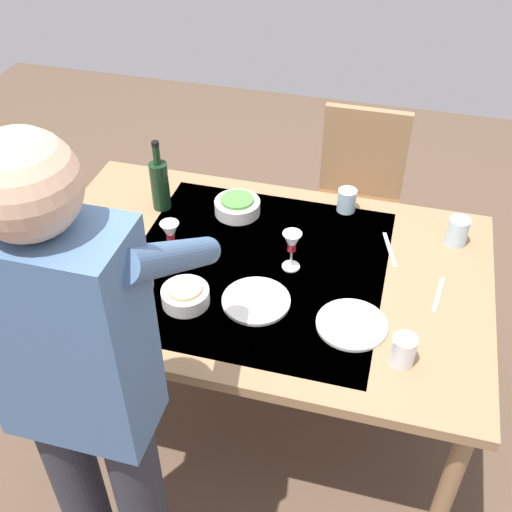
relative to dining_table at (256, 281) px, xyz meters
The scene contains 17 objects.
ground_plane 0.69m from the dining_table, ahead, with size 6.00×6.00×0.00m, color brown.
dining_table is the anchor object (origin of this frame).
chair_near 0.97m from the dining_table, 105.91° to the right, with size 0.40×0.40×0.91m.
person_server 0.87m from the dining_table, 74.28° to the left, with size 0.42×0.61×1.69m.
wine_bottle 0.56m from the dining_table, 29.49° to the right, with size 0.07×0.07×0.30m.
wine_glass_left 0.21m from the dining_table, 165.49° to the right, with size 0.07×0.07×0.15m.
wine_glass_right 0.35m from the dining_table, ahead, with size 0.07×0.07×0.15m.
water_cup_near_left 0.76m from the dining_table, 154.38° to the right, with size 0.08×0.08×0.11m, color silver.
water_cup_near_right 0.63m from the dining_table, 149.79° to the left, with size 0.07×0.07×0.10m, color silver.
water_cup_far_left 0.51m from the dining_table, 120.68° to the right, with size 0.07×0.07×0.09m, color silver.
serving_bowl_pasta 0.52m from the dining_table, 27.28° to the left, with size 0.30×0.30×0.07m.
side_bowl_salad 0.35m from the dining_table, 62.46° to the right, with size 0.18×0.18×0.07m.
side_bowl_bread 0.31m from the dining_table, 52.96° to the left, with size 0.16×0.16×0.07m.
dinner_plate_near 0.19m from the dining_table, 105.21° to the left, with size 0.23×0.23×0.01m, color silver.
dinner_plate_far 0.43m from the dining_table, 151.56° to the left, with size 0.23×0.23×0.01m, color silver.
table_knife 0.51m from the dining_table, 154.10° to the right, with size 0.01×0.20×0.01m, color silver.
table_fork 0.64m from the dining_table, behind, with size 0.01×0.18×0.01m, color silver.
Camera 1 is at (-0.44, 1.64, 2.21)m, focal length 43.96 mm.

